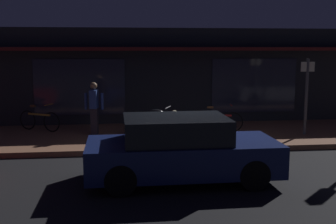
{
  "coord_description": "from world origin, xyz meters",
  "views": [
    {
      "loc": [
        -1.74,
        -10.01,
        2.86
      ],
      "look_at": [
        -0.33,
        2.4,
        0.95
      ],
      "focal_mm": 44.38,
      "sensor_mm": 36.0,
      "label": 1
    }
  ],
  "objects_px": {
    "person_photographer": "(94,107)",
    "parked_car_far": "(180,149)",
    "bicycle_parked": "(218,121)",
    "bicycle_extra": "(39,120)",
    "motorcycle": "(153,121)",
    "sign_post": "(306,92)"
  },
  "relations": [
    {
      "from": "bicycle_extra",
      "to": "parked_car_far",
      "type": "relative_size",
      "value": 0.35
    },
    {
      "from": "bicycle_extra",
      "to": "parked_car_far",
      "type": "xyz_separation_m",
      "value": [
        3.97,
        -5.33,
        0.2
      ]
    },
    {
      "from": "sign_post",
      "to": "parked_car_far",
      "type": "height_order",
      "value": "sign_post"
    },
    {
      "from": "bicycle_parked",
      "to": "parked_car_far",
      "type": "height_order",
      "value": "parked_car_far"
    },
    {
      "from": "motorcycle",
      "to": "bicycle_extra",
      "type": "distance_m",
      "value": 3.95
    },
    {
      "from": "person_photographer",
      "to": "parked_car_far",
      "type": "distance_m",
      "value": 4.96
    },
    {
      "from": "bicycle_extra",
      "to": "sign_post",
      "type": "xyz_separation_m",
      "value": [
        8.54,
        -1.53,
        1.0
      ]
    },
    {
      "from": "bicycle_parked",
      "to": "bicycle_extra",
      "type": "distance_m",
      "value": 5.91
    },
    {
      "from": "bicycle_parked",
      "to": "parked_car_far",
      "type": "relative_size",
      "value": 0.4
    },
    {
      "from": "motorcycle",
      "to": "parked_car_far",
      "type": "relative_size",
      "value": 0.39
    },
    {
      "from": "bicycle_extra",
      "to": "sign_post",
      "type": "distance_m",
      "value": 8.73
    },
    {
      "from": "person_photographer",
      "to": "parked_car_far",
      "type": "bearing_deg",
      "value": -64.79
    },
    {
      "from": "bicycle_parked",
      "to": "sign_post",
      "type": "distance_m",
      "value": 2.94
    },
    {
      "from": "bicycle_extra",
      "to": "parked_car_far",
      "type": "bearing_deg",
      "value": -53.27
    },
    {
      "from": "motorcycle",
      "to": "parked_car_far",
      "type": "height_order",
      "value": "parked_car_far"
    },
    {
      "from": "person_photographer",
      "to": "bicycle_extra",
      "type": "bearing_deg",
      "value": 155.54
    },
    {
      "from": "bicycle_parked",
      "to": "person_photographer",
      "type": "relative_size",
      "value": 0.99
    },
    {
      "from": "parked_car_far",
      "to": "sign_post",
      "type": "bearing_deg",
      "value": 39.75
    },
    {
      "from": "motorcycle",
      "to": "person_photographer",
      "type": "xyz_separation_m",
      "value": [
        -1.81,
        0.6,
        0.38
      ]
    },
    {
      "from": "motorcycle",
      "to": "sign_post",
      "type": "distance_m",
      "value": 4.94
    },
    {
      "from": "person_photographer",
      "to": "parked_car_far",
      "type": "height_order",
      "value": "person_photographer"
    },
    {
      "from": "bicycle_extra",
      "to": "person_photographer",
      "type": "height_order",
      "value": "person_photographer"
    }
  ]
}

